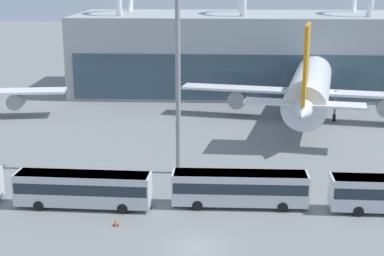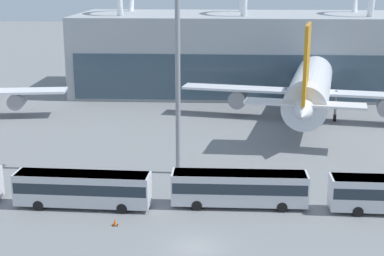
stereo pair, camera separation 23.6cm
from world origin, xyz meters
name	(u,v)px [view 1 (the left image)]	position (x,y,z in m)	size (l,w,h in m)	color
ground_plane	(196,248)	(0.00, 0.00, 0.00)	(440.00, 440.00, 0.00)	slate
airliner_at_gate_far	(311,84)	(15.54, 44.76, 5.31)	(39.25, 44.31, 15.74)	silver
shuttle_bus_1	(83,188)	(-11.08, 7.99, 1.99)	(12.99, 3.13, 3.40)	silver
shuttle_bus_2	(240,187)	(3.81, 8.95, 1.99)	(12.90, 2.74, 3.40)	silver
floodlight_mast	(178,14)	(-2.74, 18.27, 17.58)	(2.18, 2.18, 28.98)	gray
traffic_cone_0	(116,222)	(-7.30, 3.96, 0.32)	(0.49, 0.49, 0.66)	black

